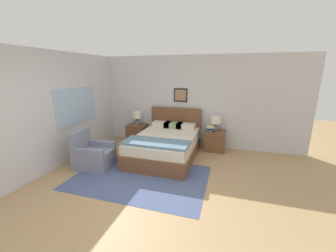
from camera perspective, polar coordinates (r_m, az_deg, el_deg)
The scene contains 15 objects.
ground_plane at distance 3.78m, azimuth -9.22°, elevation -19.88°, with size 16.00×16.00×0.00m, color tan.
wall_back at distance 6.12m, azimuth 3.21°, elevation 6.89°, with size 6.96×0.09×2.60m.
wall_left at distance 5.78m, azimuth -23.89°, elevation 5.16°, with size 0.08×5.50×2.60m.
area_rug_main at distance 4.48m, azimuth -7.70°, elevation -13.84°, with size 2.74×1.85×0.01m.
bed at distance 5.32m, azimuth -0.69°, elevation -5.21°, with size 1.51×2.14×1.12m.
armchair at distance 5.08m, azimuth -20.11°, elevation -7.61°, with size 0.83×0.73×0.85m.
nightstand_near_window at distance 6.47m, azimuth -8.50°, elevation -2.05°, with size 0.55×0.49×0.57m.
nightstand_by_door at distance 5.89m, azimuth 12.83°, elevation -3.96°, with size 0.55×0.49×0.57m.
table_lamp_near_window at distance 6.33m, azimuth -8.58°, elevation 2.78°, with size 0.28×0.28×0.40m.
table_lamp_by_door at distance 5.74m, azimuth 13.07°, elevation 1.33°, with size 0.28×0.28×0.40m.
book_thick_bottom at distance 5.77m, azimuth 11.73°, elevation -1.21°, with size 0.18×0.26×0.03m.
book_hardcover_middle at distance 5.76m, azimuth 11.75°, elevation -0.93°, with size 0.21×0.28×0.03m.
book_novel_upper at distance 5.75m, azimuth 11.76°, elevation -0.58°, with size 0.16×0.27×0.04m.
book_slim_near_top at distance 5.74m, azimuth 11.78°, elevation -0.24°, with size 0.23×0.27×0.03m.
book_paperback_top at distance 5.73m, azimuth 11.80°, elevation 0.06°, with size 0.19×0.23×0.03m.
Camera 1 is at (1.44, -2.77, 2.14)m, focal length 22.00 mm.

